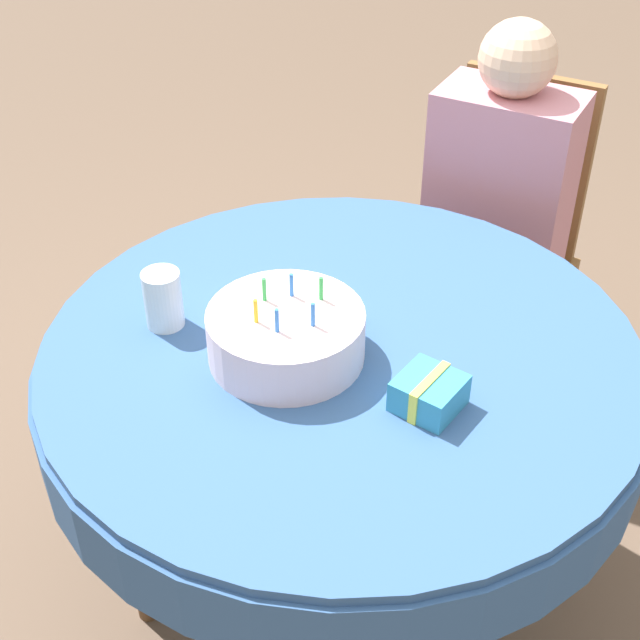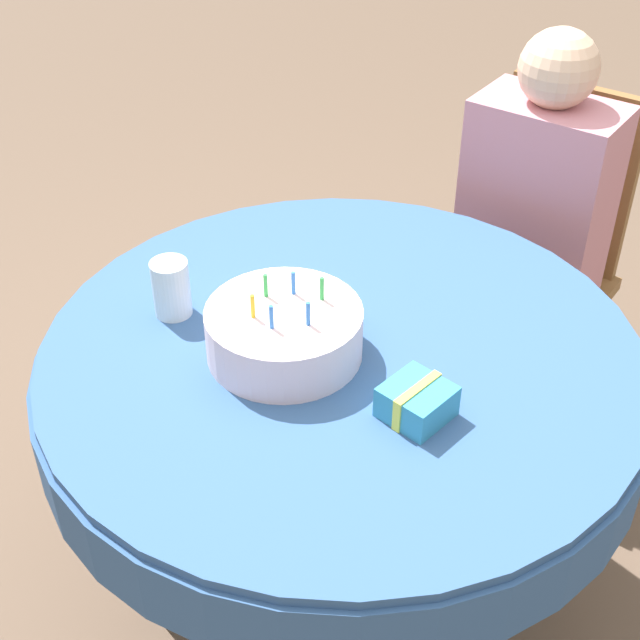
{
  "view_description": "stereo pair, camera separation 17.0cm",
  "coord_description": "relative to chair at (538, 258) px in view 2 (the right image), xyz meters",
  "views": [
    {
      "loc": [
        0.78,
        -1.12,
        1.85
      ],
      "look_at": [
        -0.03,
        -0.03,
        0.83
      ],
      "focal_mm": 50.0,
      "sensor_mm": 36.0,
      "label": 1
    },
    {
      "loc": [
        0.91,
        -1.01,
        1.85
      ],
      "look_at": [
        -0.03,
        -0.03,
        0.83
      ],
      "focal_mm": 50.0,
      "sensor_mm": 36.0,
      "label": 2
    }
  ],
  "objects": [
    {
      "name": "drinking_glass",
      "position": [
        -0.24,
        -1.05,
        0.31
      ],
      "size": [
        0.08,
        0.08,
        0.12
      ],
      "color": "silver",
      "rests_on": "dining_table"
    },
    {
      "name": "chair",
      "position": [
        0.0,
        0.0,
        0.0
      ],
      "size": [
        0.46,
        0.46,
        0.98
      ],
      "rotation": [
        0.0,
        0.0,
        0.14
      ],
      "color": "brown",
      "rests_on": "ground_plane"
    },
    {
      "name": "person",
      "position": [
        0.01,
        -0.1,
        0.18
      ],
      "size": [
        0.38,
        0.34,
        1.18
      ],
      "rotation": [
        0.0,
        0.0,
        0.14
      ],
      "color": "#DBB293",
      "rests_on": "ground_plane"
    },
    {
      "name": "gift_box",
      "position": [
        0.31,
        -0.95,
        0.28
      ],
      "size": [
        0.11,
        0.11,
        0.07
      ],
      "color": "teal",
      "rests_on": "dining_table"
    },
    {
      "name": "ground_plane",
      "position": [
        0.08,
        -0.89,
        -0.52
      ],
      "size": [
        12.0,
        12.0,
        0.0
      ],
      "primitive_type": "plane",
      "color": "brown"
    },
    {
      "name": "birthday_cake",
      "position": [
        0.02,
        -0.99,
        0.3
      ],
      "size": [
        0.3,
        0.3,
        0.15
      ],
      "color": "silver",
      "rests_on": "dining_table"
    },
    {
      "name": "dining_table",
      "position": [
        0.08,
        -0.89,
        0.16
      ],
      "size": [
        1.2,
        1.2,
        0.77
      ],
      "color": "#335689",
      "rests_on": "ground_plane"
    }
  ]
}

